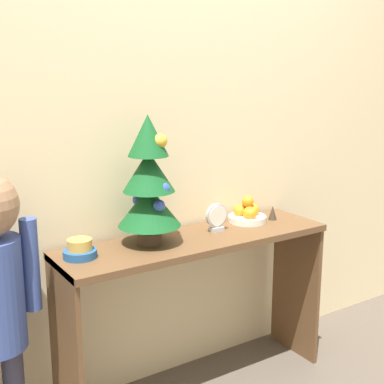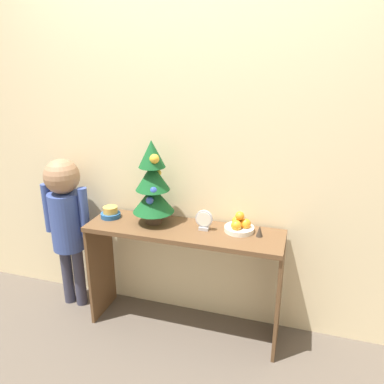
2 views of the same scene
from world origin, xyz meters
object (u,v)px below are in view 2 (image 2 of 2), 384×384
singing_bowl (111,213)px  figurine (260,231)px  fruit_bowl (239,225)px  child_figure (66,214)px  desk_clock (204,220)px  mini_tree (153,184)px

singing_bowl → figurine: (0.99, 0.00, 0.00)m
singing_bowl → figurine: singing_bowl is taller
fruit_bowl → child_figure: 1.20m
child_figure → figurine: bearing=0.6°
fruit_bowl → child_figure: child_figure is taller
figurine → child_figure: (-1.33, -0.01, -0.05)m
fruit_bowl → desk_clock: (-0.21, -0.04, 0.03)m
mini_tree → figurine: bearing=-0.2°
singing_bowl → figurine: bearing=0.0°
figurine → child_figure: size_ratio=0.06×
mini_tree → fruit_bowl: (0.55, 0.03, -0.22)m
child_figure → desk_clock: bearing=0.4°
desk_clock → child_figure: 0.99m
mini_tree → fruit_bowl: mini_tree is taller
fruit_bowl → desk_clock: bearing=-168.3°
mini_tree → singing_bowl: size_ratio=4.12×
desk_clock → fruit_bowl: bearing=11.7°
desk_clock → child_figure: bearing=-179.6°
mini_tree → figurine: mini_tree is taller
desk_clock → singing_bowl: bearing=179.4°
fruit_bowl → desk_clock: size_ratio=1.42×
desk_clock → mini_tree: bearing=178.4°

